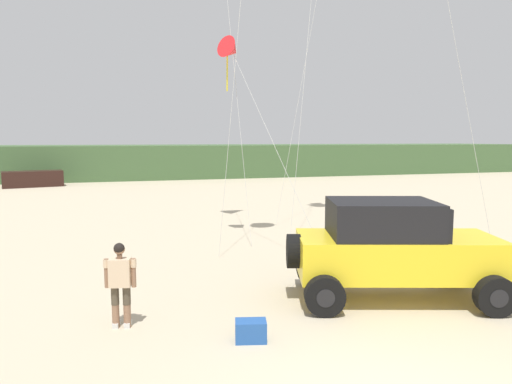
{
  "coord_description": "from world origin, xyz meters",
  "views": [
    {
      "loc": [
        -3.45,
        -4.78,
        3.63
      ],
      "look_at": [
        -0.45,
        5.32,
        2.44
      ],
      "focal_mm": 33.07,
      "sensor_mm": 36.0,
      "label": 1
    }
  ],
  "objects_px": {
    "cooler_box": "(251,331)",
    "distant_sedan": "(33,179)",
    "jeep": "(394,247)",
    "person_watching": "(120,280)",
    "kite_pink_ribbon": "(231,50)"
  },
  "relations": [
    {
      "from": "jeep",
      "to": "distant_sedan",
      "type": "bearing_deg",
      "value": 111.95
    },
    {
      "from": "kite_pink_ribbon",
      "to": "distant_sedan",
      "type": "bearing_deg",
      "value": 114.12
    },
    {
      "from": "cooler_box",
      "to": "kite_pink_ribbon",
      "type": "relative_size",
      "value": 0.08
    },
    {
      "from": "cooler_box",
      "to": "distant_sedan",
      "type": "height_order",
      "value": "distant_sedan"
    },
    {
      "from": "jeep",
      "to": "person_watching",
      "type": "relative_size",
      "value": 3.01
    },
    {
      "from": "person_watching",
      "to": "kite_pink_ribbon",
      "type": "xyz_separation_m",
      "value": [
        3.97,
        7.27,
        5.76
      ]
    },
    {
      "from": "jeep",
      "to": "person_watching",
      "type": "height_order",
      "value": "jeep"
    },
    {
      "from": "person_watching",
      "to": "kite_pink_ribbon",
      "type": "height_order",
      "value": "kite_pink_ribbon"
    },
    {
      "from": "jeep",
      "to": "distant_sedan",
      "type": "distance_m",
      "value": 32.23
    },
    {
      "from": "cooler_box",
      "to": "distant_sedan",
      "type": "xyz_separation_m",
      "value": [
        -8.35,
        31.14,
        0.41
      ]
    },
    {
      "from": "jeep",
      "to": "person_watching",
      "type": "bearing_deg",
      "value": 179.35
    },
    {
      "from": "cooler_box",
      "to": "kite_pink_ribbon",
      "type": "height_order",
      "value": "kite_pink_ribbon"
    },
    {
      "from": "person_watching",
      "to": "kite_pink_ribbon",
      "type": "bearing_deg",
      "value": 61.37
    },
    {
      "from": "cooler_box",
      "to": "distant_sedan",
      "type": "relative_size",
      "value": 0.13
    },
    {
      "from": "person_watching",
      "to": "distant_sedan",
      "type": "height_order",
      "value": "person_watching"
    }
  ]
}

